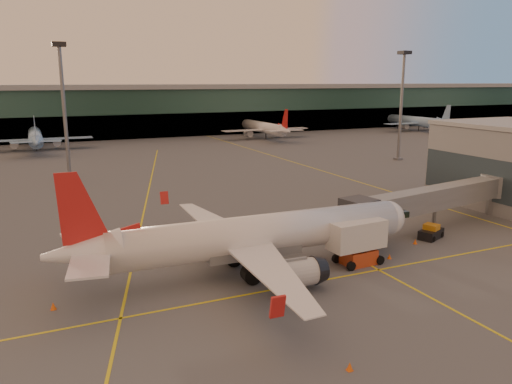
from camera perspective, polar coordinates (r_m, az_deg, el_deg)
name	(u,v)px	position (r m, az deg, el deg)	size (l,w,h in m)	color
ground	(368,298)	(46.26, 12.72, -11.68)	(600.00, 600.00, 0.00)	#4C4F54
taxi_markings	(164,199)	(82.21, -10.52, -0.82)	(100.12, 173.00, 0.01)	yellow
terminal	(113,111)	(177.34, -16.02, 8.87)	(400.00, 20.00, 17.60)	#19382D
mast_west_near	(64,103)	(99.60, -21.13, 9.51)	(2.40, 2.40, 25.60)	slate
mast_east_near	(402,98)	(125.16, 16.32, 10.30)	(2.40, 2.40, 25.60)	slate
distant_aircraft_row	(52,149)	(152.59, -22.30, 4.58)	(290.00, 34.00, 13.00)	#87B3E3
main_airplane	(250,237)	(49.42, -0.69, -5.18)	(37.58, 33.79, 11.35)	white
jet_bridge	(442,198)	(68.93, 20.48, -0.64)	(30.83, 8.21, 5.70)	slate
catering_truck	(357,240)	(52.98, 11.49, -5.36)	(6.23, 3.05, 4.72)	#B73C1A
pushback_tug	(431,233)	(64.50, 19.39, -4.40)	(3.91, 3.04, 1.78)	black
cone_nose	(415,242)	(61.84, 17.73, -5.43)	(0.47, 0.47, 0.60)	#FC5E0D
cone_tail	(53,306)	(46.16, -22.16, -11.98)	(0.50, 0.50, 0.64)	#FC5E0D
cone_wing_right	(350,366)	(35.53, 10.66, -19.01)	(0.46, 0.46, 0.59)	#FC5E0D
cone_wing_left	(181,226)	(65.77, -8.57, -3.87)	(0.50, 0.50, 0.63)	#FC5E0D
cone_fwd	(389,256)	(56.11, 15.00, -7.12)	(0.42, 0.42, 0.54)	#FC5E0D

